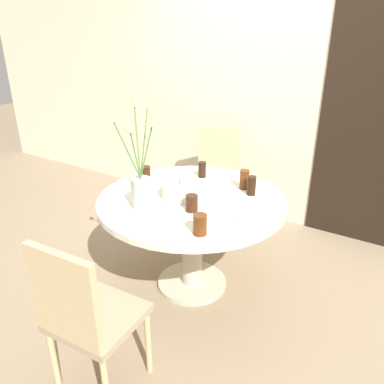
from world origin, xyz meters
The scene contains 15 objects.
ground_plane centered at (0.00, 0.00, 0.00)m, with size 16.00×16.00×0.00m, color #89755B.
wall_back centered at (0.00, 1.39, 1.30)m, with size 8.00×0.05×2.60m.
doorway_panel centered at (0.90, 1.36, 1.02)m, with size 0.90×0.01×2.05m.
dining_table centered at (0.00, 0.00, 0.58)m, with size 1.28×1.28×0.72m.
chair_left_flank centered at (-0.36, 0.99, 0.53)m, with size 0.51×0.51×0.93m.
chair_right_flank centered at (0.06, -1.05, 0.53)m, with size 0.42×0.42×0.93m.
birthday_cake centered at (-0.07, -0.04, 0.77)m, with size 0.25×0.25×0.15m.
flower_vase centered at (-0.19, -0.30, 0.92)m, with size 0.24×0.29×0.69m.
side_plate centered at (0.47, -0.08, 0.72)m, with size 0.19×0.19×0.01m.
drink_glass_0 centered at (0.23, 0.33, 0.79)m, with size 0.07×0.07×0.14m.
drink_glass_1 centered at (0.32, 0.26, 0.78)m, with size 0.06×0.06×0.13m.
drink_glass_2 centered at (0.30, -0.39, 0.78)m, with size 0.08×0.08×0.12m.
drink_glass_3 centered at (0.11, -0.17, 0.77)m, with size 0.08×0.08×0.11m.
drink_glass_4 centered at (-0.14, 0.37, 0.78)m, with size 0.06×0.06×0.12m.
drink_glass_5 centered at (-0.44, 0.06, 0.78)m, with size 0.06×0.06×0.12m.
Camera 1 is at (1.24, -1.96, 1.77)m, focal length 35.00 mm.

